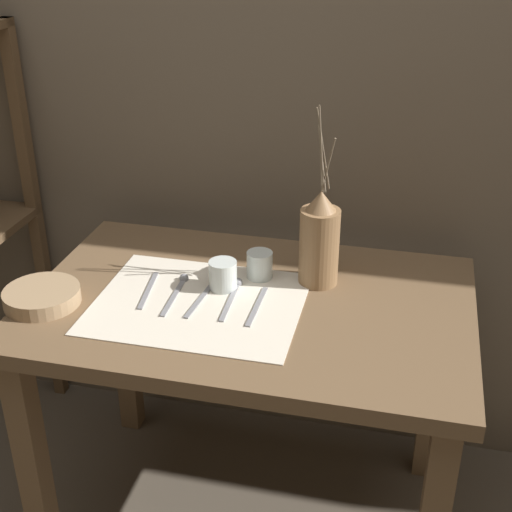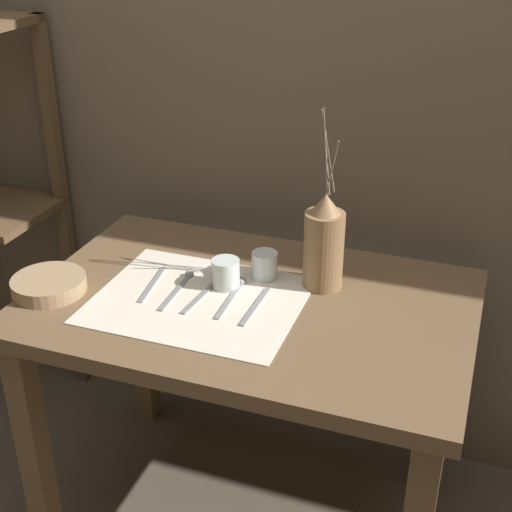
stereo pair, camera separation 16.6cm
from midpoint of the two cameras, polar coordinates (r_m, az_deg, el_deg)
The scene contains 13 objects.
ground_plane at distance 2.17m, azimuth -2.79°, elevation -19.88°, with size 12.00×12.00×0.00m, color brown.
stone_wall_back at distance 1.96m, azimuth 0.19°, elevation 15.76°, with size 7.00×0.06×2.40m.
wooden_table at distance 1.78m, azimuth -3.22°, elevation -6.52°, with size 1.07×0.70×0.71m.
linen_cloth at distance 1.72m, azimuth -7.40°, elevation -3.83°, with size 0.49×0.40×0.00m.
pitcher_with_flowers at distance 1.74m, azimuth 2.39°, elevation 1.15°, with size 0.10×0.10×0.46m.
wooden_bowl at distance 1.80m, azimuth -19.32°, elevation -3.14°, with size 0.18×0.18×0.04m.
glass_tumbler_near at distance 1.75m, azimuth -5.38°, elevation -1.60°, with size 0.07×0.07×0.07m.
glass_tumbler_far at distance 1.80m, azimuth -2.26°, elevation -0.79°, with size 0.07×0.07×0.07m.
fork_outer at distance 1.78m, azimuth -11.27°, elevation -2.78°, with size 0.04×0.18×0.00m.
spoon_inner at distance 1.79m, azimuth -8.75°, elevation -2.41°, with size 0.02×0.19×0.02m.
fork_inner at distance 1.73m, azimuth -7.23°, elevation -3.52°, with size 0.03×0.18×0.00m.
spoon_outer at distance 1.75m, azimuth -4.42°, elevation -2.78°, with size 0.03×0.19×0.02m.
knife_center at distance 1.68m, azimuth -2.76°, elevation -4.13°, with size 0.01×0.18×0.00m.
Camera 1 is at (0.36, -1.44, 1.59)m, focal length 50.00 mm.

